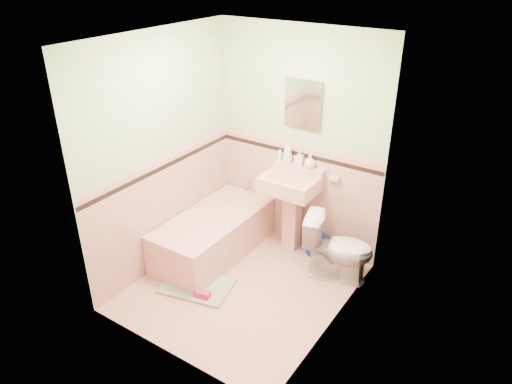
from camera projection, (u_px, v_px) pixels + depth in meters
The scene contains 32 objects.
floor at pixel (243, 286), 4.98m from camera, with size 2.20×2.20×0.00m, color #DB9B8F.
ceiling at pixel (239, 38), 3.84m from camera, with size 2.20×2.20×0.00m, color white.
wall_back at pixel (299, 142), 5.22m from camera, with size 2.50×2.50×0.00m, color beige.
wall_front at pixel (157, 231), 3.59m from camera, with size 2.50×2.50×0.00m, color beige.
wall_left at pixel (161, 155), 4.90m from camera, with size 2.50×2.50×0.00m, color beige.
wall_right at pixel (341, 207), 3.92m from camera, with size 2.50×2.50×0.00m, color beige.
wainscot_back at pixel (296, 195), 5.51m from camera, with size 2.00×2.00×0.00m, color #DDA094.
wainscot_front at pixel (166, 298), 3.90m from camera, with size 2.00×2.00×0.00m, color #DDA094.
wainscot_left at pixel (168, 211), 5.19m from camera, with size 2.20×2.20×0.00m, color #DDA094.
wainscot_right at pixel (334, 271), 4.22m from camera, with size 2.20×2.20×0.00m, color #DDA094.
accent_back at pixel (297, 154), 5.27m from camera, with size 2.00×2.00×0.00m, color black.
accent_front at pixel (161, 244), 3.66m from camera, with size 2.00×2.00×0.00m, color black.
accent_left at pixel (164, 167), 4.95m from camera, with size 2.20×2.20×0.00m, color black.
accent_right at pixel (337, 220), 3.99m from camera, with size 2.20×2.20×0.00m, color black.
cap_back at pixel (298, 145), 5.22m from camera, with size 2.00×2.00×0.00m, color #DB938C.
cap_front at pixel (159, 233), 3.62m from camera, with size 2.00×2.00×0.00m, color #DB938C.
cap_left at pixel (163, 158), 4.90m from camera, with size 2.20×2.20×0.00m, color #DB938C.
cap_right at pixel (338, 210), 3.94m from camera, with size 2.20×2.20×0.00m, color #DB938C.
bathtub at pixel (214, 236), 5.43m from camera, with size 0.70×1.50×0.45m, color #D6988D.
tub_faucet at pixel (249, 181), 5.78m from camera, with size 0.04×0.04×0.12m, color silver.
sink at pixel (289, 214), 5.38m from camera, with size 0.60×0.49×0.94m, color #D6988D, non-canonical shape.
sink_faucet at pixel (297, 171), 5.26m from camera, with size 0.02×0.02×0.10m, color silver.
medicine_cabinet at pixel (303, 104), 4.97m from camera, with size 0.39×0.04×0.49m, color white.
soap_dish at pixel (334, 178), 5.10m from camera, with size 0.12×0.07×0.04m, color #D6988D.
soap_bottle_left at pixel (288, 152), 5.28m from camera, with size 0.10×0.10×0.25m, color #B2B2B2.
soap_bottle_mid at pixel (300, 158), 5.22m from camera, with size 0.08×0.08×0.17m, color #B2B2B2.
soap_bottle_right at pixel (310, 161), 5.17m from camera, with size 0.12×0.12×0.16m, color #B2B2B2.
tube at pixel (280, 155), 5.36m from camera, with size 0.04×0.04×0.12m, color white.
toilet at pixel (338, 248), 4.97m from camera, with size 0.40×0.71×0.72m, color white.
bucket at pixel (315, 244), 5.46m from camera, with size 0.24×0.24×0.24m, color #091A9F, non-canonical shape.
bath_mat at pixel (197, 286), 4.96m from camera, with size 0.71×0.47×0.03m, color #94A68B.
shoe at pixel (202, 294), 4.77m from camera, with size 0.17×0.08×0.07m, color #BF1E59.
Camera 1 is at (2.31, -3.24, 3.15)m, focal length 33.49 mm.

